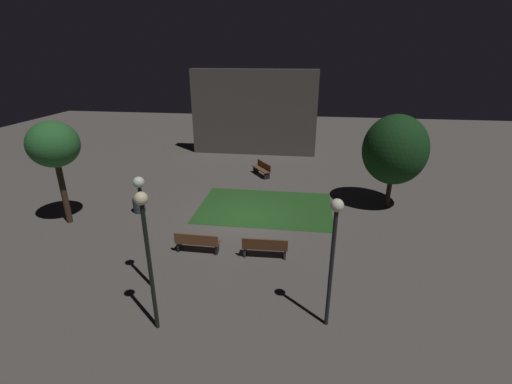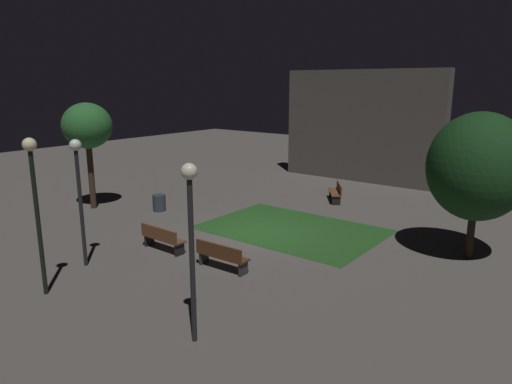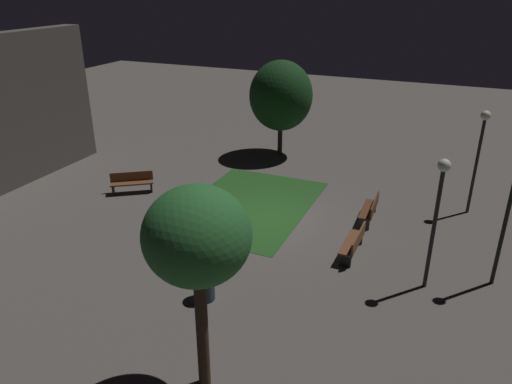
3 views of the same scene
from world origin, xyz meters
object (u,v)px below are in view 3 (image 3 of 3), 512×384
Objects in this scene: bench_near_trees at (370,209)px; lamp_post_plaza_east at (480,144)px; lamp_post_plaza_west at (512,194)px; trash_bin at (205,287)px; tree_back_right at (281,96)px; tree_near_wall at (197,238)px; bench_back_row at (354,242)px; bench_corner at (132,182)px; lamp_post_path_center at (438,202)px.

bench_near_trees is 0.44× the size of lamp_post_plaza_east.
bench_near_trees is at bearing 57.26° from lamp_post_plaza_west.
tree_back_right is at bearing 11.09° from trash_bin.
tree_near_wall is 1.12× the size of lamp_post_plaza_west.
bench_back_row is 1.00× the size of bench_near_trees.
lamp_post_plaza_east is 11.63m from trash_bin.
bench_corner is at bearing 150.27° from tree_back_right.
bench_near_trees is 10.05m from bench_corner.
bench_near_trees is at bearing -10.71° from tree_near_wall.
bench_near_trees is 4.98m from lamp_post_path_center.
lamp_post_plaza_east is 0.94× the size of lamp_post_plaza_west.
bench_corner is at bearing 105.01° from lamp_post_plaza_east.
lamp_post_plaza_west reaches higher than lamp_post_path_center.
tree_near_wall reaches higher than bench_corner.
lamp_post_plaza_west is (-4.99, -0.83, 0.15)m from lamp_post_plaza_east.
tree_near_wall is 16.05m from tree_back_right.
lamp_post_path_center is at bearing -35.18° from tree_near_wall.
trash_bin is (-4.09, 3.38, -0.10)m from bench_back_row.
tree_near_wall is 9.27m from lamp_post_plaza_west.
lamp_post_plaza_east is 5.06m from lamp_post_plaza_west.
tree_back_right is 1.19× the size of lamp_post_path_center.
lamp_post_plaza_east is at bearing -23.73° from tree_near_wall.
tree_near_wall is (-9.68, 1.83, 3.30)m from bench_near_trees.
lamp_post_path_center is at bearing -111.47° from bench_back_row.
tree_back_right reaches higher than bench_back_row.
bench_near_trees is at bearing -82.39° from bench_corner.
bench_near_trees is at bearing -134.83° from tree_back_right.
lamp_post_plaza_west is at bearing -61.61° from trash_bin.
lamp_post_path_center is (5.98, -4.22, -0.98)m from tree_near_wall.
bench_back_row reaches higher than trash_bin.
lamp_post_plaza_west is at bearing -41.15° from tree_near_wall.
tree_back_right is at bearing 49.74° from lamp_post_plaza_west.
lamp_post_plaza_east is at bearing -36.74° from trash_bin.
lamp_post_path_center is (-2.37, -12.35, 2.32)m from bench_corner.
tree_back_right is at bearing 45.17° from bench_near_trees.
bench_near_trees is at bearing 32.80° from lamp_post_path_center.
bench_corner is at bearing 97.61° from bench_near_trees.
bench_near_trees is 0.42× the size of lamp_post_plaza_west.
bench_corner is (-1.33, 9.96, 0.00)m from bench_near_trees.
tree_near_wall is at bearing 156.27° from lamp_post_plaza_east.
tree_near_wall reaches higher than bench_back_row.
bench_back_row is 2.40× the size of trash_bin.
lamp_post_plaza_west is 5.77× the size of trash_bin.
bench_corner is 0.43× the size of lamp_post_plaza_east.
bench_back_row is 1.03× the size of bench_corner.
trash_bin is (-6.85, 3.38, -0.10)m from bench_near_trees.
lamp_post_path_center is 0.99× the size of lamp_post_plaza_east.
tree_near_wall is at bearing -151.29° from trash_bin.
trash_bin is (2.83, 1.55, -3.41)m from tree_near_wall.
lamp_post_plaza_east is at bearing -74.99° from bench_corner.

